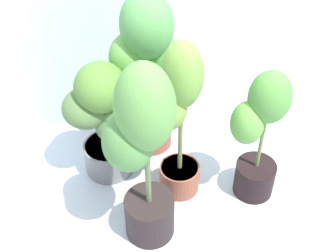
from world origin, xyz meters
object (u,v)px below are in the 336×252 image
potted_plant_center (177,115)px  potted_plant_front_left (142,148)px  potted_plant_back_left (103,116)px  potted_plant_front_right (259,134)px  potted_plant_back_center (147,60)px

potted_plant_center → potted_plant_front_left: bearing=-145.4°
potted_plant_back_left → potted_plant_front_right: size_ratio=0.89×
potted_plant_front_right → potted_plant_front_left: size_ratio=0.79×
potted_plant_front_right → potted_plant_back_center: bearing=117.7°
potted_plant_front_right → potted_plant_center: potted_plant_center is taller
potted_plant_front_left → potted_plant_center: (0.25, 0.17, -0.05)m
potted_plant_back_left → potted_plant_center: bearing=-48.0°
potted_plant_back_center → potted_plant_back_left: 0.36m
potted_plant_back_left → potted_plant_front_left: 0.49m
potted_plant_front_right → potted_plant_front_left: potted_plant_front_left is taller
potted_plant_back_center → potted_plant_back_left: bearing=-162.7°
potted_plant_back_left → potted_plant_center: potted_plant_center is taller
potted_plant_front_left → potted_plant_center: size_ratio=1.08×
potted_plant_front_left → potted_plant_center: bearing=34.6°
potted_plant_back_left → potted_plant_front_left: potted_plant_front_left is taller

